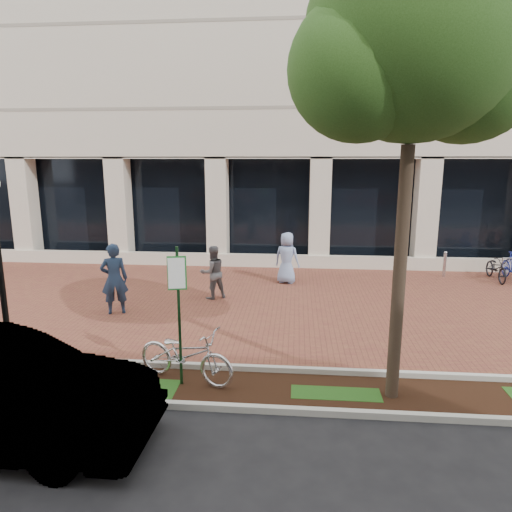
# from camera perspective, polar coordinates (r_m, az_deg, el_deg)

# --- Properties ---
(ground) EXTENTS (120.00, 120.00, 0.00)m
(ground) POSITION_cam_1_polar(r_m,az_deg,el_deg) (13.59, 0.15, -5.76)
(ground) COLOR black
(ground) RESTS_ON ground
(brick_plaza) EXTENTS (40.00, 9.00, 0.01)m
(brick_plaza) POSITION_cam_1_polar(r_m,az_deg,el_deg) (13.59, 0.15, -5.74)
(brick_plaza) COLOR brown
(brick_plaza) RESTS_ON ground
(planting_strip) EXTENTS (40.00, 1.50, 0.01)m
(planting_strip) POSITION_cam_1_polar(r_m,az_deg,el_deg) (8.76, -2.96, -16.22)
(planting_strip) COLOR black
(planting_strip) RESTS_ON ground
(curb_plaza_side) EXTENTS (40.00, 0.12, 0.12)m
(curb_plaza_side) POSITION_cam_1_polar(r_m,az_deg,el_deg) (9.40, -2.31, -13.77)
(curb_plaza_side) COLOR beige
(curb_plaza_side) RESTS_ON ground
(curb_street_side) EXTENTS (40.00, 0.12, 0.12)m
(curb_street_side) POSITION_cam_1_polar(r_m,az_deg,el_deg) (8.09, -3.75, -18.37)
(curb_street_side) COLOR beige
(curb_street_side) RESTS_ON ground
(near_office_building) EXTENTS (40.00, 12.12, 16.00)m
(near_office_building) POSITION_cam_1_polar(r_m,az_deg,el_deg) (24.12, 2.58, 26.18)
(near_office_building) COLOR beige
(near_office_building) RESTS_ON ground
(parking_sign) EXTENTS (0.34, 0.07, 2.64)m
(parking_sign) POSITION_cam_1_polar(r_m,az_deg,el_deg) (8.38, -9.67, -5.42)
(parking_sign) COLOR #153C1B
(parking_sign) RESTS_ON ground
(street_tree) EXTENTS (4.05, 3.37, 7.75)m
(street_tree) POSITION_cam_1_polar(r_m,az_deg,el_deg) (8.05, 19.61, 23.53)
(street_tree) COLOR #483629
(street_tree) RESTS_ON ground
(locked_bicycle) EXTENTS (2.16, 1.34, 1.07)m
(locked_bicycle) POSITION_cam_1_polar(r_m,az_deg,el_deg) (8.91, -8.78, -12.07)
(locked_bicycle) COLOR silver
(locked_bicycle) RESTS_ON ground
(pedestrian_left) EXTENTS (0.84, 0.70, 1.96)m
(pedestrian_left) POSITION_cam_1_polar(r_m,az_deg,el_deg) (12.91, -17.30, -2.75)
(pedestrian_left) COLOR #1D2D48
(pedestrian_left) RESTS_ON ground
(pedestrian_mid) EXTENTS (1.00, 0.94, 1.62)m
(pedestrian_mid) POSITION_cam_1_polar(r_m,az_deg,el_deg) (13.78, -5.43, -2.05)
(pedestrian_mid) COLOR #5D5C61
(pedestrian_mid) RESTS_ON ground
(pedestrian_right) EXTENTS (0.99, 0.81, 1.75)m
(pedestrian_right) POSITION_cam_1_polar(r_m,az_deg,el_deg) (15.44, 3.88, -0.23)
(pedestrian_right) COLOR #8298C3
(pedestrian_right) RESTS_ON ground
(bollard) EXTENTS (0.12, 0.12, 0.95)m
(bollard) POSITION_cam_1_polar(r_m,az_deg,el_deg) (17.62, 22.51, -0.91)
(bollard) COLOR #B1B1B6
(bollard) RESTS_ON ground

